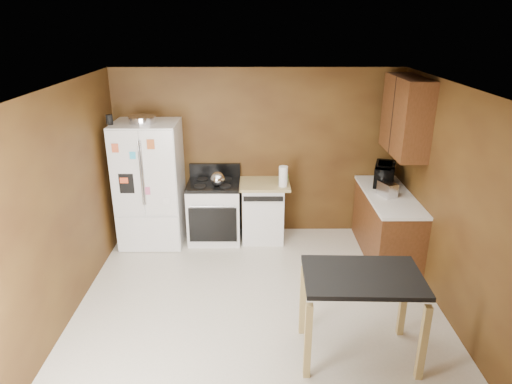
{
  "coord_description": "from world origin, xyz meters",
  "views": [
    {
      "loc": [
        -0.05,
        -4.32,
        3.15
      ],
      "look_at": [
        -0.03,
        0.85,
        1.17
      ],
      "focal_mm": 32.0,
      "sensor_mm": 36.0,
      "label": 1
    }
  ],
  "objects_px": {
    "green_canister": "(285,178)",
    "dishwasher": "(263,210)",
    "paper_towel": "(283,176)",
    "pen_cup": "(109,120)",
    "kettle": "(218,179)",
    "refrigerator": "(150,184)",
    "roasting_pan": "(142,120)",
    "microwave": "(384,175)",
    "island": "(362,288)",
    "gas_range": "(215,210)",
    "toaster": "(387,189)"
  },
  "relations": [
    {
      "from": "green_canister",
      "to": "dishwasher",
      "type": "distance_m",
      "value": 0.59
    },
    {
      "from": "paper_towel",
      "to": "dishwasher",
      "type": "distance_m",
      "value": 0.67
    },
    {
      "from": "pen_cup",
      "to": "kettle",
      "type": "xyz_separation_m",
      "value": [
        1.42,
        0.05,
        -0.86
      ]
    },
    {
      "from": "green_canister",
      "to": "refrigerator",
      "type": "distance_m",
      "value": 1.96
    },
    {
      "from": "paper_towel",
      "to": "refrigerator",
      "type": "height_order",
      "value": "refrigerator"
    },
    {
      "from": "paper_towel",
      "to": "dishwasher",
      "type": "bearing_deg",
      "value": 152.89
    },
    {
      "from": "kettle",
      "to": "paper_towel",
      "type": "bearing_deg",
      "value": 0.57
    },
    {
      "from": "roasting_pan",
      "to": "microwave",
      "type": "relative_size",
      "value": 0.74
    },
    {
      "from": "roasting_pan",
      "to": "paper_towel",
      "type": "xyz_separation_m",
      "value": [
        1.94,
        -0.04,
        -0.81
      ]
    },
    {
      "from": "roasting_pan",
      "to": "green_canister",
      "type": "bearing_deg",
      "value": 4.4
    },
    {
      "from": "island",
      "to": "microwave",
      "type": "bearing_deg",
      "value": 71.08
    },
    {
      "from": "kettle",
      "to": "dishwasher",
      "type": "height_order",
      "value": "kettle"
    },
    {
      "from": "pen_cup",
      "to": "kettle",
      "type": "relative_size",
      "value": 0.65
    },
    {
      "from": "microwave",
      "to": "gas_range",
      "type": "distance_m",
      "value": 2.53
    },
    {
      "from": "microwave",
      "to": "dishwasher",
      "type": "relative_size",
      "value": 0.56
    },
    {
      "from": "pen_cup",
      "to": "kettle",
      "type": "height_order",
      "value": "pen_cup"
    },
    {
      "from": "paper_towel",
      "to": "dishwasher",
      "type": "xyz_separation_m",
      "value": [
        -0.29,
        0.15,
        -0.59
      ]
    },
    {
      "from": "paper_towel",
      "to": "toaster",
      "type": "distance_m",
      "value": 1.43
    },
    {
      "from": "gas_range",
      "to": "island",
      "type": "distance_m",
      "value": 3.03
    },
    {
      "from": "dishwasher",
      "to": "microwave",
      "type": "bearing_deg",
      "value": -3.2
    },
    {
      "from": "kettle",
      "to": "gas_range",
      "type": "distance_m",
      "value": 0.56
    },
    {
      "from": "green_canister",
      "to": "gas_range",
      "type": "bearing_deg",
      "value": -175.99
    },
    {
      "from": "microwave",
      "to": "island",
      "type": "relative_size",
      "value": 0.44
    },
    {
      "from": "roasting_pan",
      "to": "green_canister",
      "type": "height_order",
      "value": "roasting_pan"
    },
    {
      "from": "kettle",
      "to": "microwave",
      "type": "distance_m",
      "value": 2.39
    },
    {
      "from": "refrigerator",
      "to": "island",
      "type": "bearing_deg",
      "value": -44.77
    },
    {
      "from": "dishwasher",
      "to": "island",
      "type": "relative_size",
      "value": 0.79
    },
    {
      "from": "paper_towel",
      "to": "dishwasher",
      "type": "relative_size",
      "value": 0.33
    },
    {
      "from": "toaster",
      "to": "refrigerator",
      "type": "bearing_deg",
      "value": 149.82
    },
    {
      "from": "paper_towel",
      "to": "island",
      "type": "distance_m",
      "value": 2.52
    },
    {
      "from": "roasting_pan",
      "to": "toaster",
      "type": "distance_m",
      "value": 3.45
    },
    {
      "from": "pen_cup",
      "to": "paper_towel",
      "type": "bearing_deg",
      "value": 1.51
    },
    {
      "from": "toaster",
      "to": "island",
      "type": "bearing_deg",
      "value": -132.96
    },
    {
      "from": "roasting_pan",
      "to": "microwave",
      "type": "distance_m",
      "value": 3.49
    },
    {
      "from": "kettle",
      "to": "refrigerator",
      "type": "height_order",
      "value": "refrigerator"
    },
    {
      "from": "pen_cup",
      "to": "green_canister",
      "type": "distance_m",
      "value": 2.58
    },
    {
      "from": "green_canister",
      "to": "island",
      "type": "distance_m",
      "value": 2.7
    },
    {
      "from": "dishwasher",
      "to": "green_canister",
      "type": "bearing_deg",
      "value": 8.57
    },
    {
      "from": "kettle",
      "to": "gas_range",
      "type": "bearing_deg",
      "value": 118.67
    },
    {
      "from": "microwave",
      "to": "refrigerator",
      "type": "height_order",
      "value": "refrigerator"
    },
    {
      "from": "roasting_pan",
      "to": "gas_range",
      "type": "xyz_separation_m",
      "value": [
        0.93,
        0.08,
        -1.38
      ]
    },
    {
      "from": "toaster",
      "to": "gas_range",
      "type": "distance_m",
      "value": 2.5
    },
    {
      "from": "paper_towel",
      "to": "green_canister",
      "type": "xyz_separation_m",
      "value": [
        0.04,
        0.19,
        -0.09
      ]
    },
    {
      "from": "kettle",
      "to": "refrigerator",
      "type": "xyz_separation_m",
      "value": [
        -0.98,
        0.07,
        -0.1
      ]
    },
    {
      "from": "refrigerator",
      "to": "gas_range",
      "type": "height_order",
      "value": "refrigerator"
    },
    {
      "from": "island",
      "to": "green_canister",
      "type": "bearing_deg",
      "value": 102.1
    },
    {
      "from": "paper_towel",
      "to": "island",
      "type": "xyz_separation_m",
      "value": [
        0.6,
        -2.44,
        -0.28
      ]
    },
    {
      "from": "roasting_pan",
      "to": "gas_range",
      "type": "relative_size",
      "value": 0.34
    },
    {
      "from": "green_canister",
      "to": "dishwasher",
      "type": "xyz_separation_m",
      "value": [
        -0.32,
        -0.05,
        -0.49
      ]
    },
    {
      "from": "kettle",
      "to": "pen_cup",
      "type": "bearing_deg",
      "value": -177.87
    }
  ]
}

